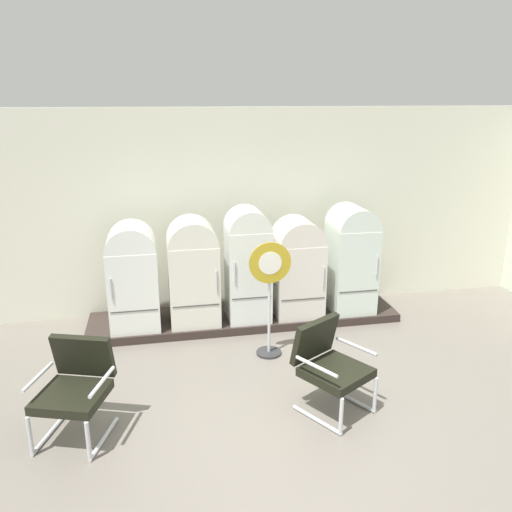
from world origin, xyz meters
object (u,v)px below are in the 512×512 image
at_px(refrigerator_0, 133,273).
at_px(sign_stand, 270,298).
at_px(refrigerator_1, 193,269).
at_px(refrigerator_3, 298,265).
at_px(refrigerator_4, 351,255).
at_px(refrigerator_2, 248,261).
at_px(armchair_right, 329,362).
at_px(armchair_left, 76,384).

height_order(refrigerator_0, sign_stand, refrigerator_0).
xyz_separation_m(refrigerator_1, refrigerator_3, (1.48, -0.01, -0.04)).
xyz_separation_m(refrigerator_1, sign_stand, (0.86, -0.96, -0.12)).
relative_size(refrigerator_4, sign_stand, 1.04).
xyz_separation_m(refrigerator_2, armchair_right, (0.45, -2.19, -0.44)).
bearing_deg(refrigerator_3, armchair_right, -96.99).
distance_m(refrigerator_0, refrigerator_4, 3.09).
distance_m(refrigerator_4, armchair_right, 2.51).
xyz_separation_m(refrigerator_0, refrigerator_1, (0.80, -0.01, 0.02)).
distance_m(refrigerator_3, armchair_right, 2.25).
xyz_separation_m(refrigerator_0, armchair_left, (-0.49, -2.16, -0.34)).
bearing_deg(armchair_left, refrigerator_2, 45.99).
relative_size(refrigerator_2, refrigerator_4, 1.03).
xyz_separation_m(refrigerator_2, sign_stand, (0.10, -0.93, -0.19)).
bearing_deg(refrigerator_4, armchair_left, -148.81).
height_order(armchair_left, armchair_right, same).
height_order(refrigerator_0, refrigerator_4, refrigerator_4).
xyz_separation_m(refrigerator_0, sign_stand, (1.66, -0.97, -0.10)).
bearing_deg(refrigerator_2, refrigerator_4, 1.71).
xyz_separation_m(armchair_left, sign_stand, (2.15, 1.19, 0.25)).
relative_size(refrigerator_1, refrigerator_2, 0.92).
distance_m(refrigerator_2, refrigerator_4, 1.53).
distance_m(refrigerator_0, refrigerator_1, 0.80).
bearing_deg(refrigerator_0, refrigerator_3, -0.32).
xyz_separation_m(refrigerator_0, refrigerator_4, (3.09, 0.01, 0.07)).
xyz_separation_m(refrigerator_0, refrigerator_3, (2.28, -0.01, -0.02)).
distance_m(refrigerator_1, refrigerator_3, 1.48).
relative_size(refrigerator_1, refrigerator_3, 1.05).
bearing_deg(refrigerator_0, refrigerator_1, -0.52).
relative_size(armchair_left, sign_stand, 0.64).
height_order(refrigerator_1, sign_stand, refrigerator_1).
height_order(armchair_left, sign_stand, sign_stand).
bearing_deg(refrigerator_2, armchair_right, -78.32).
bearing_deg(refrigerator_4, refrigerator_1, -179.63).
xyz_separation_m(armchair_right, sign_stand, (-0.35, 1.26, 0.25)).
distance_m(refrigerator_0, sign_stand, 1.92).
distance_m(refrigerator_1, refrigerator_2, 0.76).
relative_size(refrigerator_1, armchair_left, 1.55).
distance_m(refrigerator_1, refrigerator_4, 2.28).
bearing_deg(sign_stand, refrigerator_3, 56.96).
height_order(refrigerator_0, armchair_left, refrigerator_0).
distance_m(armchair_right, sign_stand, 1.33).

